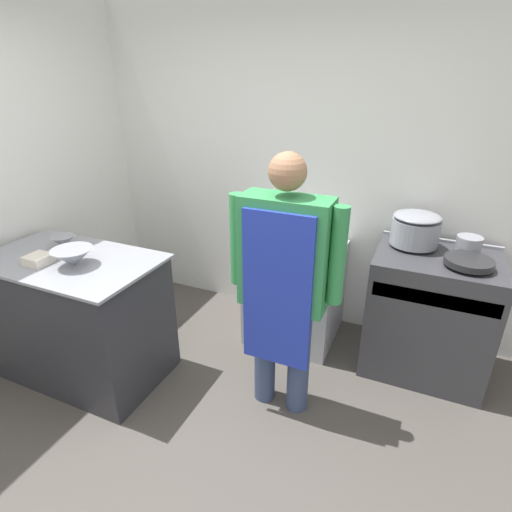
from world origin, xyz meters
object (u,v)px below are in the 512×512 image
person_cook (284,276)px  plastic_tub (38,259)px  mixing_bowl (73,257)px  sauce_pot (469,244)px  stove (428,314)px  saute_pan (469,262)px  fridge_unit (295,292)px  stock_pot (415,228)px

person_cook → plastic_tub: bearing=-165.7°
person_cook → mixing_bowl: (-1.32, -0.33, 0.01)m
person_cook → sauce_pot: (1.01, 0.91, 0.03)m
stove → plastic_tub: plastic_tub is taller
mixing_bowl → saute_pan: 2.54m
sauce_pot → fridge_unit: bearing=-175.4°
stock_pot → sauce_pot: 0.36m
fridge_unit → saute_pan: size_ratio=2.68×
plastic_tub → sauce_pot: bearing=26.9°
saute_pan → stock_pot: bearing=147.4°
stock_pot → plastic_tub: bearing=-149.5°
stove → stock_pot: size_ratio=2.84×
sauce_pot → mixing_bowl: bearing=-152.1°
person_cook → mixing_bowl: bearing=-166.2°
stove → stock_pot: 0.64m
fridge_unit → person_cook: (0.18, -0.81, 0.57)m
fridge_unit → stock_pot: stock_pot is taller
sauce_pot → saute_pan: bearing=-90.0°
plastic_tub → stock_pot: (2.21, 1.30, 0.11)m
saute_pan → person_cook: bearing=-146.0°
stove → sauce_pot: size_ratio=5.67×
sauce_pot → stove: bearing=-145.6°
mixing_bowl → sauce_pot: sauce_pot is taller
plastic_tub → sauce_pot: 2.88m
stove → mixing_bowl: (-2.17, -1.12, 0.52)m
fridge_unit → mixing_bowl: (-1.14, -1.14, 0.58)m
stock_pot → saute_pan: 0.43m
stove → saute_pan: size_ratio=3.14×
person_cook → saute_pan: 1.22m
mixing_bowl → sauce_pot: (2.33, 1.23, 0.02)m
mixing_bowl → saute_pan: (2.33, 1.01, -0.02)m
stock_pot → saute_pan: bearing=-32.6°
fridge_unit → saute_pan: saute_pan is taller
person_cook → sauce_pot: person_cook is taller
mixing_bowl → sauce_pot: size_ratio=1.58×
fridge_unit → stock_pot: (0.84, 0.10, 0.66)m
plastic_tub → stove: bearing=26.4°
person_cook → mixing_bowl: size_ratio=6.45×
stove → fridge_unit: stove is taller
fridge_unit → sauce_pot: sauce_pot is taller
plastic_tub → saute_pan: bearing=22.8°
fridge_unit → person_cook: size_ratio=0.48×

